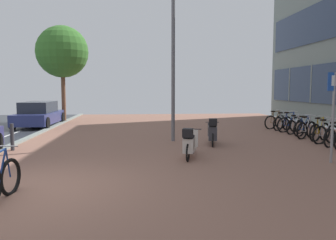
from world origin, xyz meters
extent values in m
cube|color=#906351|center=(4.80, 0.00, -0.03)|extent=(14.40, 40.00, 0.05)
cube|color=gray|center=(12.15, 11.96, 2.31)|extent=(0.10, 0.12, 2.17)
cube|color=gray|center=(12.15, 14.80, 2.31)|extent=(0.10, 0.12, 2.17)
torus|color=black|center=(-0.36, -0.30, 0.33)|extent=(0.18, 0.74, 0.74)
cylinder|color=navy|center=(-0.40, -0.57, 0.60)|extent=(0.09, 0.33, 0.65)
cylinder|color=navy|center=(-0.41, -0.62, 0.89)|extent=(0.10, 0.41, 0.09)
cylinder|color=navy|center=(-0.37, -0.36, 0.62)|extent=(0.05, 0.15, 0.59)
cylinder|color=#ADADB2|center=(-0.38, -0.42, 0.97)|extent=(0.48, 0.10, 0.02)
torus|color=black|center=(8.78, 4.15, 0.31)|extent=(0.66, 0.36, 0.70)
cylinder|color=black|center=(8.95, 4.23, 0.54)|extent=(0.14, 0.09, 0.56)
cylinder|color=black|center=(8.89, 4.20, 0.29)|extent=(0.24, 0.13, 0.08)
cylinder|color=black|center=(8.84, 4.18, 0.57)|extent=(0.16, 0.09, 0.51)
cube|color=black|center=(8.91, 4.21, 0.86)|extent=(0.24, 0.17, 0.06)
torus|color=black|center=(8.80, 4.87, 0.33)|extent=(0.72, 0.28, 0.73)
torus|color=black|center=(9.40, 5.05, 0.33)|extent=(0.72, 0.28, 0.73)
cylinder|color=#B7AEB7|center=(9.16, 4.98, 0.59)|extent=(0.30, 0.12, 0.64)
cylinder|color=#B7AEB7|center=(8.98, 4.92, 0.56)|extent=(0.14, 0.07, 0.58)
cylinder|color=#B7AEB7|center=(9.11, 4.96, 0.87)|extent=(0.37, 0.14, 0.08)
cylinder|color=#B7AEB7|center=(8.92, 4.90, 0.30)|extent=(0.24, 0.10, 0.08)
cylinder|color=#B7AEB7|center=(8.87, 4.89, 0.59)|extent=(0.16, 0.07, 0.53)
cylinder|color=#B7AEB7|center=(9.35, 5.03, 0.61)|extent=(0.14, 0.07, 0.58)
cube|color=black|center=(8.93, 4.91, 0.89)|extent=(0.24, 0.15, 0.06)
cylinder|color=#ADADB2|center=(9.29, 5.01, 0.95)|extent=(0.16, 0.47, 0.02)
torus|color=black|center=(8.95, 5.47, 0.33)|extent=(0.68, 0.42, 0.74)
torus|color=black|center=(9.52, 5.78, 0.33)|extent=(0.68, 0.42, 0.74)
cylinder|color=#B7871C|center=(9.29, 5.66, 0.60)|extent=(0.30, 0.19, 0.64)
cylinder|color=#B7871C|center=(9.12, 5.56, 0.57)|extent=(0.14, 0.10, 0.59)
cylinder|color=#B7871C|center=(9.24, 5.63, 0.89)|extent=(0.36, 0.22, 0.09)
cylinder|color=#B7871C|center=(9.05, 5.53, 0.31)|extent=(0.24, 0.15, 0.08)
cylinder|color=#B7871C|center=(9.01, 5.50, 0.60)|extent=(0.16, 0.10, 0.54)
cylinder|color=#B7871C|center=(9.46, 5.76, 0.62)|extent=(0.14, 0.10, 0.59)
cube|color=black|center=(9.07, 5.54, 0.90)|extent=(0.24, 0.19, 0.06)
cylinder|color=#ADADB2|center=(9.41, 5.73, 0.96)|extent=(0.25, 0.43, 0.02)
torus|color=black|center=(8.74, 6.12, 0.33)|extent=(0.66, 0.43, 0.73)
torus|color=black|center=(9.33, 6.47, 0.33)|extent=(0.66, 0.43, 0.73)
cylinder|color=#B7B2B7|center=(9.09, 6.33, 0.59)|extent=(0.30, 0.20, 0.64)
cylinder|color=#B7B2B7|center=(8.92, 6.23, 0.56)|extent=(0.14, 0.11, 0.58)
cylinder|color=#B7B2B7|center=(9.05, 6.30, 0.88)|extent=(0.37, 0.24, 0.08)
cylinder|color=#B7B2B7|center=(8.85, 6.19, 0.30)|extent=(0.24, 0.16, 0.08)
cylinder|color=#B7B2B7|center=(8.81, 6.16, 0.59)|extent=(0.16, 0.11, 0.53)
cylinder|color=#B7B2B7|center=(9.28, 6.44, 0.61)|extent=(0.15, 0.10, 0.58)
cube|color=black|center=(8.87, 6.20, 0.89)|extent=(0.24, 0.19, 0.06)
cylinder|color=#ADADB2|center=(9.22, 6.41, 0.95)|extent=(0.27, 0.42, 0.02)
torus|color=black|center=(8.97, 6.83, 0.31)|extent=(0.67, 0.34, 0.70)
torus|color=black|center=(9.57, 7.10, 0.31)|extent=(0.67, 0.34, 0.70)
cylinder|color=navy|center=(9.33, 6.99, 0.57)|extent=(0.31, 0.16, 0.61)
cylinder|color=navy|center=(9.15, 6.91, 0.54)|extent=(0.14, 0.09, 0.56)
cylinder|color=navy|center=(9.28, 6.97, 0.84)|extent=(0.38, 0.19, 0.08)
cylinder|color=navy|center=(9.08, 6.88, 0.29)|extent=(0.25, 0.13, 0.08)
cylinder|color=navy|center=(9.03, 6.86, 0.57)|extent=(0.17, 0.09, 0.51)
cylinder|color=navy|center=(9.52, 7.07, 0.59)|extent=(0.15, 0.09, 0.56)
cube|color=black|center=(9.10, 6.89, 0.86)|extent=(0.24, 0.17, 0.06)
cylinder|color=#ADADB2|center=(9.46, 7.05, 0.91)|extent=(0.21, 0.45, 0.02)
torus|color=black|center=(8.93, 7.50, 0.31)|extent=(0.64, 0.36, 0.68)
torus|color=black|center=(9.47, 7.77, 0.31)|extent=(0.64, 0.36, 0.68)
cylinder|color=#B7B0BA|center=(9.25, 7.66, 0.55)|extent=(0.28, 0.17, 0.60)
cylinder|color=#B7B0BA|center=(9.09, 7.58, 0.53)|extent=(0.13, 0.09, 0.54)
cylinder|color=#B7B0BA|center=(9.21, 7.64, 0.82)|extent=(0.35, 0.20, 0.08)
cylinder|color=#B7B0BA|center=(9.03, 7.55, 0.28)|extent=(0.22, 0.13, 0.07)
cylinder|color=#B7B0BA|center=(8.99, 7.53, 0.55)|extent=(0.15, 0.09, 0.50)
cylinder|color=#B7B0BA|center=(9.42, 7.75, 0.57)|extent=(0.14, 0.09, 0.54)
cube|color=black|center=(9.05, 7.56, 0.84)|extent=(0.24, 0.18, 0.06)
cylinder|color=#ADADB2|center=(9.37, 7.72, 0.89)|extent=(0.24, 0.44, 0.02)
torus|color=black|center=(8.89, 8.21, 0.34)|extent=(0.75, 0.27, 0.75)
torus|color=black|center=(9.57, 8.40, 0.34)|extent=(0.75, 0.27, 0.75)
cylinder|color=navy|center=(9.29, 8.32, 0.61)|extent=(0.34, 0.13, 0.66)
cylinder|color=navy|center=(9.09, 8.27, 0.59)|extent=(0.15, 0.07, 0.60)
cylinder|color=navy|center=(9.24, 8.31, 0.91)|extent=(0.42, 0.15, 0.09)
cylinder|color=navy|center=(9.01, 8.25, 0.31)|extent=(0.27, 0.10, 0.08)
cylinder|color=navy|center=(8.96, 8.23, 0.61)|extent=(0.18, 0.07, 0.55)
cylinder|color=navy|center=(9.50, 8.38, 0.64)|extent=(0.16, 0.07, 0.60)
cube|color=black|center=(9.03, 8.25, 0.92)|extent=(0.24, 0.15, 0.06)
cylinder|color=#ADADB2|center=(9.44, 8.37, 0.98)|extent=(0.15, 0.47, 0.02)
torus|color=black|center=(8.88, 8.83, 0.32)|extent=(0.67, 0.38, 0.71)
torus|color=black|center=(9.47, 9.12, 0.32)|extent=(0.67, 0.38, 0.71)
cylinder|color=#B3B3B6|center=(9.24, 9.00, 0.58)|extent=(0.30, 0.18, 0.62)
cylinder|color=#B3B3B6|center=(9.06, 8.92, 0.55)|extent=(0.14, 0.10, 0.57)
cylinder|color=#B3B3B6|center=(9.19, 8.98, 0.85)|extent=(0.37, 0.21, 0.08)
cylinder|color=#B3B3B6|center=(9.00, 8.88, 0.30)|extent=(0.24, 0.14, 0.08)
cylinder|color=#B3B3B6|center=(8.95, 8.86, 0.58)|extent=(0.16, 0.10, 0.52)
cylinder|color=#B3B3B6|center=(9.42, 9.10, 0.60)|extent=(0.15, 0.09, 0.57)
cube|color=black|center=(9.01, 8.89, 0.87)|extent=(0.24, 0.18, 0.06)
cylinder|color=#ADADB2|center=(9.37, 9.07, 0.93)|extent=(0.24, 0.44, 0.02)
torus|color=black|center=(8.78, 9.55, 0.33)|extent=(0.72, 0.28, 0.73)
torus|color=black|center=(9.40, 9.74, 0.33)|extent=(0.72, 0.28, 0.73)
cylinder|color=brown|center=(9.15, 9.66, 0.59)|extent=(0.31, 0.13, 0.64)
cylinder|color=brown|center=(8.97, 9.61, 0.57)|extent=(0.14, 0.07, 0.58)
cylinder|color=brown|center=(9.10, 9.65, 0.88)|extent=(0.39, 0.15, 0.08)
cylinder|color=brown|center=(8.90, 9.59, 0.30)|extent=(0.25, 0.10, 0.08)
cylinder|color=brown|center=(8.85, 9.57, 0.59)|extent=(0.17, 0.07, 0.53)
cylinder|color=brown|center=(9.35, 9.72, 0.62)|extent=(0.15, 0.07, 0.58)
cube|color=black|center=(8.92, 9.59, 0.89)|extent=(0.24, 0.15, 0.06)
cylinder|color=#ADADB2|center=(9.29, 9.70, 0.95)|extent=(0.16, 0.47, 0.02)
torus|color=black|center=(4.72, 4.61, 0.23)|extent=(0.15, 0.52, 0.52)
torus|color=black|center=(4.97, 5.90, 0.23)|extent=(0.15, 0.52, 0.52)
cube|color=#37383F|center=(4.85, 5.25, 0.21)|extent=(0.41, 0.78, 0.08)
cube|color=#37383F|center=(4.77, 4.84, 0.46)|extent=(0.40, 0.63, 0.49)
cube|color=black|center=(4.77, 4.84, 0.73)|extent=(0.36, 0.57, 0.06)
cylinder|color=#37383F|center=(4.97, 5.88, 0.49)|extent=(0.09, 0.13, 0.52)
cube|color=#37383F|center=(4.96, 5.80, 0.47)|extent=(0.33, 0.14, 0.51)
cylinder|color=black|center=(4.97, 5.85, 0.75)|extent=(0.52, 0.13, 0.03)
cube|color=black|center=(4.72, 4.56, 0.88)|extent=(0.33, 0.33, 0.24)
torus|color=black|center=(3.52, 2.35, 0.24)|extent=(0.20, 0.53, 0.54)
torus|color=black|center=(3.86, 3.55, 0.24)|extent=(0.20, 0.53, 0.54)
cube|color=beige|center=(3.69, 2.95, 0.22)|extent=(0.46, 0.75, 0.08)
cube|color=beige|center=(3.58, 2.56, 0.43)|extent=(0.44, 0.61, 0.42)
cube|color=black|center=(3.58, 2.56, 0.66)|extent=(0.39, 0.55, 0.06)
cylinder|color=beige|center=(3.86, 3.53, 0.51)|extent=(0.10, 0.13, 0.54)
cube|color=beige|center=(3.84, 3.45, 0.48)|extent=(0.33, 0.17, 0.53)
cylinder|color=black|center=(3.85, 3.50, 0.77)|extent=(0.51, 0.17, 0.03)
cube|color=black|center=(3.50, 2.30, 0.81)|extent=(0.35, 0.35, 0.24)
cube|color=navy|center=(-3.32, 12.00, 0.46)|extent=(1.74, 4.44, 0.58)
cube|color=#282D38|center=(-3.32, 11.91, 1.04)|extent=(1.46, 2.51, 0.59)
cylinder|color=black|center=(-4.15, 13.70, 0.31)|extent=(0.20, 0.62, 0.62)
cylinder|color=black|center=(-2.49, 13.70, 0.31)|extent=(0.20, 0.62, 0.62)
cylinder|color=black|center=(-4.15, 10.31, 0.31)|extent=(0.20, 0.62, 0.62)
cylinder|color=black|center=(-2.49, 10.31, 0.31)|extent=(0.20, 0.62, 0.62)
cylinder|color=gray|center=(7.45, 1.81, 1.24)|extent=(0.07, 0.07, 2.49)
cube|color=#1E4AAA|center=(7.45, 1.80, 2.24)|extent=(0.40, 0.02, 0.50)
cube|color=white|center=(7.42, 1.79, 2.27)|extent=(0.14, 0.01, 0.28)
cylinder|color=slate|center=(3.46, 6.03, 3.12)|extent=(0.14, 0.14, 6.23)
cylinder|color=brown|center=(-2.48, 14.21, 1.59)|extent=(0.25, 0.25, 3.17)
sphere|color=#3B772C|center=(-2.48, 14.21, 4.27)|extent=(3.12, 3.12, 3.12)
cylinder|color=#38383D|center=(-2.05, 4.47, 0.45)|extent=(0.12, 0.12, 0.90)
camera|label=1|loc=(2.16, -6.99, 2.06)|focal=36.11mm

